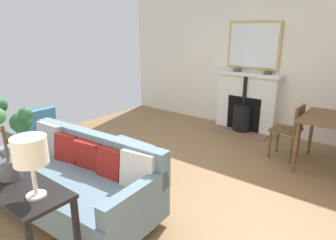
{
  "coord_description": "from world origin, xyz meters",
  "views": [
    {
      "loc": [
        2.57,
        2.46,
        1.93
      ],
      "look_at": [
        -0.57,
        -0.01,
        0.69
      ],
      "focal_mm": 31.9,
      "sensor_mm": 36.0,
      "label": 1
    }
  ],
  "objects_px": {
    "potted_plant": "(3,131)",
    "dining_chair_near_fireplace": "(292,127)",
    "mantel_bowl_far": "(268,73)",
    "sofa": "(76,180)",
    "fireplace": "(246,105)",
    "ottoman": "(123,156)",
    "armchair_accent": "(32,130)",
    "table_lamp_far_end": "(30,153)",
    "mantel_bowl_near": "(237,70)",
    "dining_table": "(333,126)"
  },
  "relations": [
    {
      "from": "ottoman",
      "to": "dining_chair_near_fireplace",
      "type": "relative_size",
      "value": 0.83
    },
    {
      "from": "sofa",
      "to": "dining_table",
      "type": "relative_size",
      "value": 2.18
    },
    {
      "from": "fireplace",
      "to": "mantel_bowl_near",
      "type": "relative_size",
      "value": 8.28
    },
    {
      "from": "sofa",
      "to": "table_lamp_far_end",
      "type": "height_order",
      "value": "table_lamp_far_end"
    },
    {
      "from": "mantel_bowl_near",
      "to": "dining_chair_near_fireplace",
      "type": "relative_size",
      "value": 0.18
    },
    {
      "from": "sofa",
      "to": "mantel_bowl_far",
      "type": "bearing_deg",
      "value": 170.0
    },
    {
      "from": "sofa",
      "to": "dining_table",
      "type": "distance_m",
      "value": 3.41
    },
    {
      "from": "sofa",
      "to": "ottoman",
      "type": "bearing_deg",
      "value": -165.14
    },
    {
      "from": "sofa",
      "to": "potted_plant",
      "type": "relative_size",
      "value": 3.13
    },
    {
      "from": "fireplace",
      "to": "ottoman",
      "type": "xyz_separation_m",
      "value": [
        2.72,
        -0.55,
        -0.25
      ]
    },
    {
      "from": "dining_table",
      "to": "mantel_bowl_far",
      "type": "bearing_deg",
      "value": -124.39
    },
    {
      "from": "armchair_accent",
      "to": "dining_table",
      "type": "xyz_separation_m",
      "value": [
        -2.33,
        3.7,
        0.22
      ]
    },
    {
      "from": "mantel_bowl_near",
      "to": "potted_plant",
      "type": "bearing_deg",
      "value": 2.23
    },
    {
      "from": "sofa",
      "to": "table_lamp_far_end",
      "type": "xyz_separation_m",
      "value": [
        0.75,
        0.65,
        0.76
      ]
    },
    {
      "from": "mantel_bowl_near",
      "to": "table_lamp_far_end",
      "type": "bearing_deg",
      "value": 7.73
    },
    {
      "from": "mantel_bowl_far",
      "to": "armchair_accent",
      "type": "height_order",
      "value": "mantel_bowl_far"
    },
    {
      "from": "potted_plant",
      "to": "dining_chair_near_fireplace",
      "type": "relative_size",
      "value": 0.75
    },
    {
      "from": "ottoman",
      "to": "potted_plant",
      "type": "bearing_deg",
      "value": 15.76
    },
    {
      "from": "table_lamp_far_end",
      "to": "potted_plant",
      "type": "distance_m",
      "value": 0.43
    },
    {
      "from": "mantel_bowl_far",
      "to": "table_lamp_far_end",
      "type": "distance_m",
      "value": 4.43
    },
    {
      "from": "sofa",
      "to": "dining_chair_near_fireplace",
      "type": "height_order",
      "value": "dining_chair_near_fireplace"
    },
    {
      "from": "mantel_bowl_near",
      "to": "mantel_bowl_far",
      "type": "distance_m",
      "value": 0.6
    },
    {
      "from": "mantel_bowl_far",
      "to": "dining_chair_near_fireplace",
      "type": "relative_size",
      "value": 0.17
    },
    {
      "from": "mantel_bowl_far",
      "to": "ottoman",
      "type": "distance_m",
      "value": 3.04
    },
    {
      "from": "sofa",
      "to": "armchair_accent",
      "type": "height_order",
      "value": "sofa"
    },
    {
      "from": "fireplace",
      "to": "sofa",
      "type": "xyz_separation_m",
      "value": [
        3.64,
        -0.3,
        -0.15
      ]
    },
    {
      "from": "mantel_bowl_near",
      "to": "dining_table",
      "type": "distance_m",
      "value": 2.15
    },
    {
      "from": "potted_plant",
      "to": "armchair_accent",
      "type": "bearing_deg",
      "value": -121.01
    },
    {
      "from": "sofa",
      "to": "table_lamp_far_end",
      "type": "distance_m",
      "value": 1.25
    },
    {
      "from": "sofa",
      "to": "armchair_accent",
      "type": "relative_size",
      "value": 2.6
    },
    {
      "from": "ottoman",
      "to": "armchair_accent",
      "type": "relative_size",
      "value": 0.92
    },
    {
      "from": "ottoman",
      "to": "dining_table",
      "type": "height_order",
      "value": "dining_table"
    },
    {
      "from": "mantel_bowl_near",
      "to": "dining_chair_near_fireplace",
      "type": "xyz_separation_m",
      "value": [
        0.89,
        1.36,
        -0.64
      ]
    },
    {
      "from": "mantel_bowl_far",
      "to": "dining_chair_near_fireplace",
      "type": "height_order",
      "value": "mantel_bowl_far"
    },
    {
      "from": "ottoman",
      "to": "dining_table",
      "type": "xyz_separation_m",
      "value": [
        -1.87,
        2.19,
        0.4
      ]
    },
    {
      "from": "mantel_bowl_far",
      "to": "ottoman",
      "type": "height_order",
      "value": "mantel_bowl_far"
    },
    {
      "from": "mantel_bowl_far",
      "to": "table_lamp_far_end",
      "type": "bearing_deg",
      "value": 0.05
    },
    {
      "from": "fireplace",
      "to": "mantel_bowl_near",
      "type": "height_order",
      "value": "mantel_bowl_near"
    },
    {
      "from": "dining_table",
      "to": "potted_plant",
      "type": "bearing_deg",
      "value": -26.05
    },
    {
      "from": "mantel_bowl_far",
      "to": "sofa",
      "type": "height_order",
      "value": "mantel_bowl_far"
    },
    {
      "from": "ottoman",
      "to": "dining_chair_near_fireplace",
      "type": "height_order",
      "value": "dining_chair_near_fireplace"
    },
    {
      "from": "table_lamp_far_end",
      "to": "dining_chair_near_fireplace",
      "type": "relative_size",
      "value": 0.54
    },
    {
      "from": "mantel_bowl_far",
      "to": "sofa",
      "type": "xyz_separation_m",
      "value": [
        3.68,
        -0.65,
        -0.8
      ]
    },
    {
      "from": "table_lamp_far_end",
      "to": "armchair_accent",
      "type": "bearing_deg",
      "value": -116.71
    },
    {
      "from": "sofa",
      "to": "dining_chair_near_fireplace",
      "type": "distance_m",
      "value": 3.13
    },
    {
      "from": "armchair_accent",
      "to": "table_lamp_far_end",
      "type": "xyz_separation_m",
      "value": [
        1.21,
        2.41,
        0.68
      ]
    },
    {
      "from": "mantel_bowl_near",
      "to": "ottoman",
      "type": "xyz_separation_m",
      "value": [
        2.76,
        -0.29,
        -0.91
      ]
    },
    {
      "from": "mantel_bowl_far",
      "to": "table_lamp_far_end",
      "type": "height_order",
      "value": "table_lamp_far_end"
    },
    {
      "from": "fireplace",
      "to": "dining_table",
      "type": "height_order",
      "value": "fireplace"
    },
    {
      "from": "dining_chair_near_fireplace",
      "to": "potted_plant",
      "type": "bearing_deg",
      "value": -18.64
    }
  ]
}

